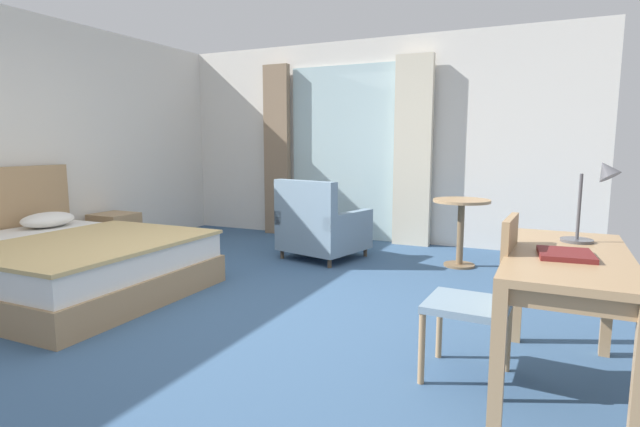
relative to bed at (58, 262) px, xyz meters
name	(u,v)px	position (x,y,z in m)	size (l,w,h in m)	color
ground	(230,316)	(1.65, 0.21, -0.31)	(6.11, 7.03, 0.10)	#38567A
wall_back	(369,141)	(1.65, 3.47, 1.06)	(5.71, 0.12, 2.65)	silver
balcony_glass_door	(344,153)	(1.32, 3.39, 0.90)	(1.52, 0.02, 2.33)	silver
curtain_panel_left	(277,151)	(0.34, 3.29, 0.93)	(0.38, 0.10, 2.38)	#897056
curtain_panel_right	(413,152)	(2.30, 3.29, 0.93)	(0.47, 0.10, 2.38)	beige
bed	(58,262)	(0.00, 0.00, 0.00)	(2.17, 1.83, 1.07)	tan
nightstand	(115,233)	(-0.78, 1.34, -0.03)	(0.45, 0.44, 0.47)	tan
writing_desk	(567,271)	(3.97, -0.14, 0.39)	(0.59, 1.34, 0.75)	tan
desk_chair	(484,293)	(3.58, -0.16, 0.24)	(0.45, 0.44, 0.92)	gray
desk_lamp	(596,193)	(4.10, 0.15, 0.77)	(0.27, 0.20, 0.48)	#4C4C51
closed_book	(566,254)	(3.96, -0.25, 0.50)	(0.24, 0.27, 0.02)	maroon
armchair_by_window	(321,229)	(1.57, 2.11, 0.08)	(0.97, 0.97, 0.90)	gray
round_cafe_table	(461,218)	(3.06, 2.40, 0.26)	(0.59, 0.59, 0.72)	tan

